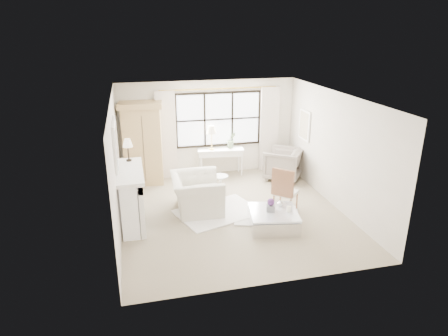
{
  "coord_description": "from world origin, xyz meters",
  "views": [
    {
      "loc": [
        -2.13,
        -8.09,
        4.14
      ],
      "look_at": [
        -0.15,
        0.2,
        1.06
      ],
      "focal_mm": 32.0,
      "sensor_mm": 36.0,
      "label": 1
    }
  ],
  "objects_px": {
    "armoire": "(143,143)",
    "club_armchair": "(197,194)",
    "coffee_table": "(273,219)",
    "console_table": "(220,162)"
  },
  "relations": [
    {
      "from": "armoire",
      "to": "console_table",
      "type": "relative_size",
      "value": 1.66
    },
    {
      "from": "armoire",
      "to": "club_armchair",
      "type": "bearing_deg",
      "value": -56.08
    },
    {
      "from": "console_table",
      "to": "coffee_table",
      "type": "bearing_deg",
      "value": -76.33
    },
    {
      "from": "armoire",
      "to": "club_armchair",
      "type": "distance_m",
      "value": 2.43
    },
    {
      "from": "club_armchair",
      "to": "coffee_table",
      "type": "bearing_deg",
      "value": -127.65
    },
    {
      "from": "console_table",
      "to": "club_armchair",
      "type": "xyz_separation_m",
      "value": [
        -1.06,
        -2.13,
        0.02
      ]
    },
    {
      "from": "armoire",
      "to": "console_table",
      "type": "bearing_deg",
      "value": 8.08
    },
    {
      "from": "club_armchair",
      "to": "coffee_table",
      "type": "distance_m",
      "value": 1.91
    },
    {
      "from": "armoire",
      "to": "club_armchair",
      "type": "height_order",
      "value": "armoire"
    },
    {
      "from": "armoire",
      "to": "console_table",
      "type": "xyz_separation_m",
      "value": [
        2.15,
        0.08,
        -0.74
      ]
    }
  ]
}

